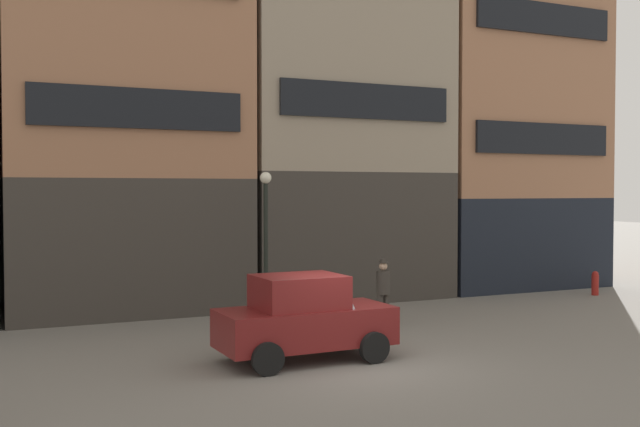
# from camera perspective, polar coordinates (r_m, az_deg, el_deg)

# --- Properties ---
(ground_plane) EXTENTS (120.00, 120.00, 0.00)m
(ground_plane) POSITION_cam_1_polar(r_m,az_deg,el_deg) (15.79, 2.27, -11.47)
(ground_plane) COLOR slate
(building_center_left) EXTENTS (7.39, 6.74, 15.89)m
(building_center_left) POSITION_cam_1_polar(r_m,az_deg,el_deg) (24.46, -15.20, 12.02)
(building_center_left) COLOR #38332D
(building_center_left) RESTS_ON ground_plane
(building_center_right) EXTENTS (7.46, 6.74, 13.53)m
(building_center_right) POSITION_cam_1_polar(r_m,az_deg,el_deg) (26.39, 0.33, 8.74)
(building_center_right) COLOR #38332D
(building_center_right) RESTS_ON ground_plane
(building_far_right) EXTENTS (7.38, 6.74, 12.26)m
(building_far_right) POSITION_cam_1_polar(r_m,az_deg,el_deg) (29.99, 12.76, 6.64)
(building_far_right) COLOR black
(building_far_right) RESTS_ON ground_plane
(sedan_dark) EXTENTS (3.73, 1.92, 1.83)m
(sedan_dark) POSITION_cam_1_polar(r_m,az_deg,el_deg) (15.88, -1.24, -8.02)
(sedan_dark) COLOR maroon
(sedan_dark) RESTS_ON ground_plane
(pedestrian_officer) EXTENTS (0.44, 0.44, 1.79)m
(pedestrian_officer) POSITION_cam_1_polar(r_m,az_deg,el_deg) (19.94, 4.87, -5.81)
(pedestrian_officer) COLOR #38332D
(pedestrian_officer) RESTS_ON ground_plane
(streetlamp_curbside) EXTENTS (0.32, 0.32, 4.12)m
(streetlamp_curbside) POSITION_cam_1_polar(r_m,az_deg,el_deg) (20.37, -4.18, -0.88)
(streetlamp_curbside) COLOR black
(streetlamp_curbside) RESTS_ON ground_plane
(fire_hydrant_curbside) EXTENTS (0.24, 0.24, 0.83)m
(fire_hydrant_curbside) POSITION_cam_1_polar(r_m,az_deg,el_deg) (27.40, 20.35, -5.00)
(fire_hydrant_curbside) COLOR maroon
(fire_hydrant_curbside) RESTS_ON ground_plane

